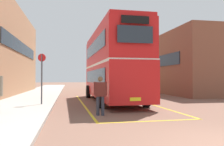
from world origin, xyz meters
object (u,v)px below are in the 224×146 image
at_px(bus_stop_sign, 42,74).
at_px(pedestrian_boarding, 100,93).
at_px(double_decker_bus, 112,64).
at_px(single_deck_bus, 113,78).

bearing_deg(bus_stop_sign, pedestrian_boarding, -52.23).
distance_m(double_decker_bus, pedestrian_boarding, 6.12).
relative_size(single_deck_bus, pedestrian_boarding, 5.71).
xyz_separation_m(double_decker_bus, pedestrian_boarding, (-1.54, -5.71, -1.55)).
bearing_deg(double_decker_bus, bus_stop_sign, -154.47).
height_order(pedestrian_boarding, bus_stop_sign, bus_stop_sign).
height_order(double_decker_bus, bus_stop_sign, double_decker_bus).
height_order(single_deck_bus, bus_stop_sign, single_deck_bus).
relative_size(pedestrian_boarding, bus_stop_sign, 0.59).
bearing_deg(bus_stop_sign, single_deck_bus, 68.22).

